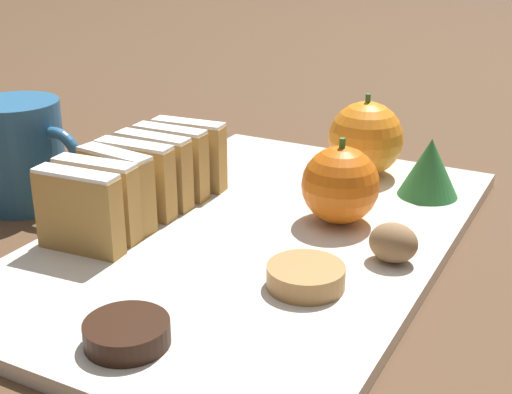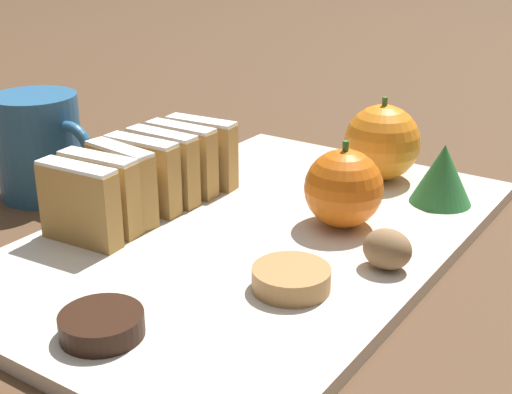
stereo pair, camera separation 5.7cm
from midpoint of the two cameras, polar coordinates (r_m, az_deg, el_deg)
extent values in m
plane|color=#513823|center=(0.59, 2.79, -3.85)|extent=(6.00, 6.00, 0.00)
cube|color=silver|center=(0.59, 2.80, -3.32)|extent=(0.30, 0.46, 0.01)
cube|color=#B28442|center=(0.56, -11.16, -0.77)|extent=(0.07, 0.02, 0.06)
cube|color=white|center=(0.55, -11.40, 2.33)|extent=(0.07, 0.02, 0.00)
cube|color=#B28442|center=(0.58, -9.65, 0.11)|extent=(0.07, 0.02, 0.06)
cube|color=white|center=(0.57, -9.86, 3.13)|extent=(0.07, 0.02, 0.00)
cube|color=#B28442|center=(0.60, -8.03, 0.88)|extent=(0.07, 0.03, 0.06)
cube|color=white|center=(0.59, -8.19, 3.82)|extent=(0.07, 0.03, 0.00)
cube|color=#B28442|center=(0.62, -6.44, 1.59)|extent=(0.07, 0.02, 0.06)
cube|color=white|center=(0.61, -6.57, 4.46)|extent=(0.07, 0.02, 0.00)
cube|color=#B28442|center=(0.63, -4.90, 2.25)|extent=(0.07, 0.02, 0.06)
cube|color=white|center=(0.62, -5.00, 5.04)|extent=(0.07, 0.02, 0.00)
cube|color=#B28442|center=(0.65, -3.47, 2.87)|extent=(0.07, 0.02, 0.06)
cube|color=white|center=(0.64, -3.54, 5.60)|extent=(0.07, 0.02, 0.00)
cube|color=#B28442|center=(0.67, -1.94, 3.42)|extent=(0.07, 0.02, 0.06)
cube|color=white|center=(0.66, -1.97, 6.08)|extent=(0.07, 0.02, 0.00)
sphere|color=orange|center=(0.70, 12.37, 4.25)|extent=(0.07, 0.07, 0.07)
cylinder|color=#38702D|center=(0.69, 12.64, 7.37)|extent=(0.01, 0.01, 0.01)
sphere|color=orange|center=(0.59, 9.78, 0.63)|extent=(0.07, 0.07, 0.07)
cylinder|color=#38702D|center=(0.58, 10.01, 3.92)|extent=(0.01, 0.01, 0.01)
ellipsoid|color=#8E6B47|center=(0.53, 13.37, -4.29)|extent=(0.04, 0.03, 0.03)
cylinder|color=black|center=(0.45, -8.66, -10.16)|extent=(0.05, 0.05, 0.01)
cylinder|color=#B27F47|center=(0.50, 6.16, -6.60)|extent=(0.06, 0.06, 0.02)
cone|color=#2D7538|center=(0.66, 17.14, 1.72)|extent=(0.06, 0.06, 0.05)
cylinder|color=#2D6693|center=(0.69, -14.75, 3.90)|extent=(0.08, 0.08, 0.10)
torus|color=#2D6693|center=(0.66, -12.13, 3.67)|extent=(0.05, 0.01, 0.05)
camera|label=1|loc=(0.03, -87.14, 1.16)|focal=50.00mm
camera|label=2|loc=(0.03, 92.86, -1.16)|focal=50.00mm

